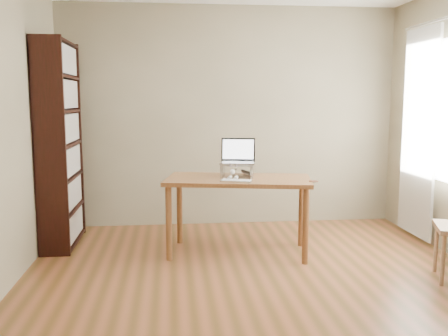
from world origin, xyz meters
TOP-DOWN VIEW (x-y plane):
  - room at (0.03, 0.01)m, footprint 4.04×4.54m
  - bookshelf at (-1.83, 1.55)m, footprint 0.30×0.90m
  - curtains at (1.92, 0.80)m, footprint 0.03×1.90m
  - desk at (-0.05, 1.05)m, footprint 1.50×0.95m
  - laptop_stand at (-0.05, 1.13)m, footprint 0.32×0.25m
  - laptop at (-0.05, 1.19)m, footprint 0.38×0.34m
  - keyboard at (-0.10, 0.83)m, footprint 0.31×0.21m
  - coaster at (0.61, 0.77)m, footprint 0.09×0.09m
  - cat at (-0.08, 1.16)m, footprint 0.26×0.49m

SIDE VIEW (x-z plane):
  - desk at x=-0.05m, z-range 0.28..1.03m
  - coaster at x=0.61m, z-range 0.75..0.76m
  - keyboard at x=-0.10m, z-range 0.75..0.77m
  - cat at x=-0.08m, z-range 0.74..0.90m
  - laptop_stand at x=-0.05m, z-range 0.77..0.90m
  - laptop at x=-0.05m, z-range 0.82..1.06m
  - bookshelf at x=-1.83m, z-range 0.00..2.10m
  - curtains at x=1.92m, z-range 0.05..2.29m
  - room at x=0.03m, z-range -0.02..2.62m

